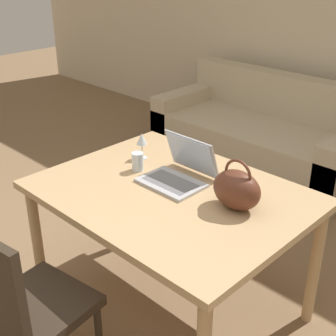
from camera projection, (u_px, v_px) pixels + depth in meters
dining_table at (171, 204)px, 2.44m from camera, size 1.36×1.04×0.77m
chair at (21, 303)px, 2.02m from camera, size 0.50×0.50×0.93m
couch at (261, 136)px, 4.42m from camera, size 1.98×0.90×0.82m
laptop at (181, 169)px, 2.49m from camera, size 0.33×0.32×0.23m
drinking_glass at (138, 162)px, 2.60m from camera, size 0.07×0.07×0.10m
wine_glass at (142, 140)px, 2.72m from camera, size 0.06×0.06×0.16m
handbag at (237, 189)px, 2.21m from camera, size 0.25×0.17×0.25m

